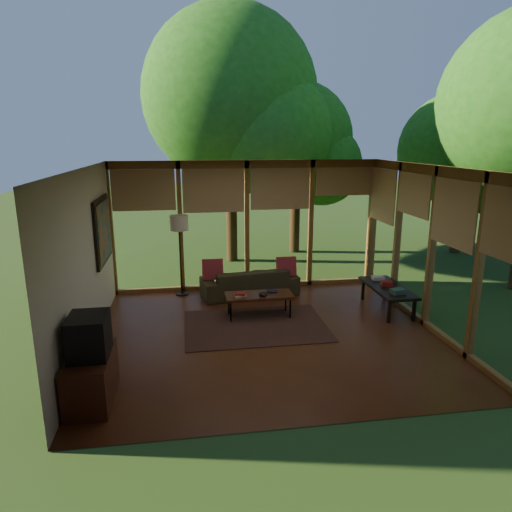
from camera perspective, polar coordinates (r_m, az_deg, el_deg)
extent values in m
plane|color=brown|center=(7.59, 1.51, -9.79)|extent=(5.50, 5.50, 0.00)
plane|color=silver|center=(6.93, 1.65, 11.02)|extent=(5.50, 5.50, 0.00)
cube|color=silver|center=(7.18, -20.54, -0.70)|extent=(0.04, 5.00, 2.70)
cube|color=silver|center=(4.82, 6.99, -7.11)|extent=(5.50, 0.04, 2.70)
cube|color=olive|center=(9.55, -1.14, 3.79)|extent=(5.50, 0.12, 2.70)
cube|color=olive|center=(8.09, 21.11, 0.87)|extent=(0.12, 5.00, 2.70)
plane|color=#2A491B|center=(17.74, 22.81, 3.14)|extent=(40.00, 40.00, 0.00)
cylinder|color=#3E2A16|center=(11.77, -3.18, 12.15)|extent=(0.28, 0.28, 5.30)
sphere|color=#195613|center=(11.80, -3.29, 19.31)|extent=(4.27, 4.27, 4.27)
cylinder|color=#3E2A16|center=(12.83, 4.90, 9.37)|extent=(0.28, 0.28, 3.99)
sphere|color=#195613|center=(12.78, 5.01, 14.33)|extent=(3.05, 3.05, 3.05)
cylinder|color=#3E2A16|center=(13.76, 23.40, 7.78)|extent=(0.28, 0.28, 3.60)
sphere|color=#195613|center=(13.70, 23.82, 11.93)|extent=(3.11, 3.11, 3.11)
cube|color=brown|center=(7.91, -0.06, -8.69)|extent=(2.41, 1.70, 0.01)
imported|color=#3A331D|center=(9.33, -0.81, -3.23)|extent=(2.03, 1.04, 0.57)
cube|color=maroon|center=(9.12, -5.44, -1.72)|extent=(0.41, 0.22, 0.43)
cube|color=maroon|center=(9.33, 3.80, -1.37)|extent=(0.40, 0.21, 0.42)
cube|color=beige|center=(8.06, -2.01, -4.94)|extent=(0.23, 0.19, 0.03)
cube|color=maroon|center=(8.05, -2.01, -4.73)|extent=(0.22, 0.18, 0.03)
cube|color=black|center=(8.27, 2.02, -4.44)|extent=(0.20, 0.16, 0.03)
ellipsoid|color=black|center=(8.06, 0.86, -4.77)|extent=(0.16, 0.16, 0.07)
cube|color=#4C2314|center=(6.06, -19.91, -14.12)|extent=(0.50, 1.00, 0.60)
cube|color=black|center=(5.82, -20.18, -9.34)|extent=(0.45, 0.55, 0.50)
cube|color=#32574C|center=(8.47, 17.30, -4.23)|extent=(0.26, 0.21, 0.09)
cube|color=maroon|center=(8.85, 16.04, -3.32)|extent=(0.23, 0.19, 0.09)
cube|color=beige|center=(9.20, 15.00, -2.66)|extent=(0.24, 0.18, 0.06)
cylinder|color=black|center=(9.56, -9.22, -4.67)|extent=(0.26, 0.26, 0.03)
cylinder|color=black|center=(9.34, -9.41, -0.17)|extent=(0.03, 0.03, 1.52)
cylinder|color=beige|center=(9.19, -9.59, 4.12)|extent=(0.36, 0.36, 0.30)
cube|color=#4C2314|center=(8.17, 0.40, -4.97)|extent=(1.20, 0.50, 0.05)
cylinder|color=black|center=(8.01, -3.17, -7.01)|extent=(0.03, 0.03, 0.38)
cylinder|color=black|center=(8.17, 4.29, -6.58)|extent=(0.03, 0.03, 0.38)
cylinder|color=black|center=(8.34, -3.42, -6.12)|extent=(0.03, 0.03, 0.38)
cylinder|color=black|center=(8.50, 3.74, -5.73)|extent=(0.03, 0.03, 0.38)
cube|color=black|center=(8.83, 16.14, -3.85)|extent=(0.60, 1.40, 0.05)
cube|color=black|center=(8.30, 16.31, -6.72)|extent=(0.05, 0.05, 0.40)
cube|color=black|center=(8.50, 19.14, -6.44)|extent=(0.05, 0.05, 0.40)
cube|color=black|center=(9.33, 13.23, -4.16)|extent=(0.05, 0.05, 0.40)
cube|color=black|center=(9.51, 15.80, -3.97)|extent=(0.05, 0.05, 0.40)
cube|color=black|center=(8.48, -18.65, 3.05)|extent=(0.05, 1.35, 1.15)
cube|color=#17566A|center=(8.47, -18.45, 3.06)|extent=(0.02, 1.20, 1.00)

